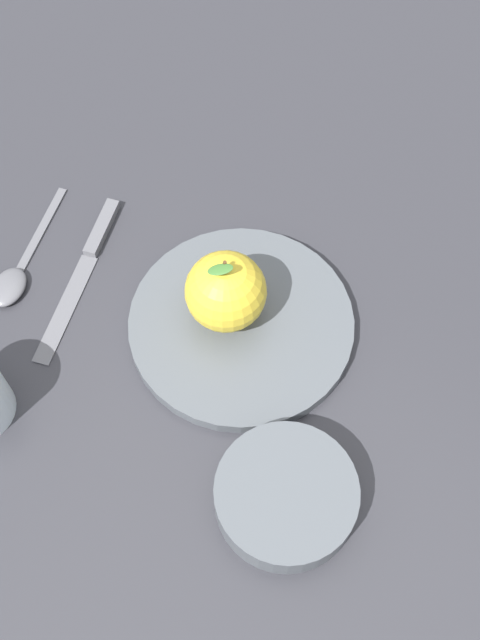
{
  "coord_description": "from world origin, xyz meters",
  "views": [
    {
      "loc": [
        0.3,
        0.25,
        0.67
      ],
      "look_at": [
        0.0,
        0.05,
        0.02
      ],
      "focal_mm": 42.72,
      "sensor_mm": 36.0,
      "label": 1
    }
  ],
  "objects_px": {
    "knife": "(86,263)",
    "dinner_plate": "(240,325)",
    "apple": "(227,289)",
    "spoon": "(16,275)",
    "side_bowl": "(286,495)"
  },
  "relations": [
    {
      "from": "side_bowl",
      "to": "spoon",
      "type": "xyz_separation_m",
      "value": [
        -0.04,
        -0.36,
        -0.02
      ]
    },
    {
      "from": "dinner_plate",
      "to": "side_bowl",
      "type": "distance_m",
      "value": 0.18
    },
    {
      "from": "apple",
      "to": "knife",
      "type": "xyz_separation_m",
      "value": [
        0.03,
        -0.16,
        -0.05
      ]
    },
    {
      "from": "apple",
      "to": "spoon",
      "type": "xyz_separation_m",
      "value": [
        0.08,
        -0.21,
        -0.05
      ]
    },
    {
      "from": "apple",
      "to": "spoon",
      "type": "relative_size",
      "value": 0.57
    },
    {
      "from": "dinner_plate",
      "to": "spoon",
      "type": "bearing_deg",
      "value": -71.04
    },
    {
      "from": "dinner_plate",
      "to": "knife",
      "type": "xyz_separation_m",
      "value": [
        0.03,
        -0.18,
        -0.01
      ]
    },
    {
      "from": "knife",
      "to": "dinner_plate",
      "type": "bearing_deg",
      "value": 98.36
    },
    {
      "from": "dinner_plate",
      "to": "knife",
      "type": "height_order",
      "value": "dinner_plate"
    },
    {
      "from": "apple",
      "to": "spoon",
      "type": "height_order",
      "value": "apple"
    },
    {
      "from": "apple",
      "to": "side_bowl",
      "type": "height_order",
      "value": "apple"
    },
    {
      "from": "spoon",
      "to": "knife",
      "type": "bearing_deg",
      "value": 135.85
    },
    {
      "from": "apple",
      "to": "knife",
      "type": "bearing_deg",
      "value": -79.03
    },
    {
      "from": "apple",
      "to": "dinner_plate",
      "type": "bearing_deg",
      "value": 74.57
    },
    {
      "from": "spoon",
      "to": "dinner_plate",
      "type": "bearing_deg",
      "value": 108.96
    }
  ]
}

